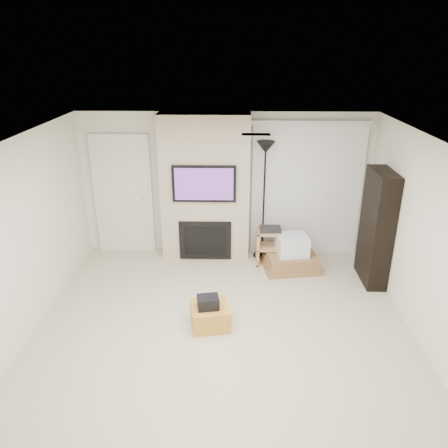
{
  "coord_description": "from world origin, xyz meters",
  "views": [
    {
      "loc": [
        0.12,
        -4.53,
        3.52
      ],
      "look_at": [
        0.0,
        1.2,
        1.15
      ],
      "focal_mm": 35.0,
      "sensor_mm": 36.0,
      "label": 1
    }
  ],
  "objects_px": {
    "ottoman": "(210,315)",
    "box_stack": "(291,256)",
    "av_stand": "(270,244)",
    "bookshelf": "(376,228)",
    "floor_lamp": "(265,168)"
  },
  "relations": [
    {
      "from": "av_stand",
      "to": "bookshelf",
      "type": "bearing_deg",
      "value": -19.35
    },
    {
      "from": "ottoman",
      "to": "bookshelf",
      "type": "distance_m",
      "value": 2.92
    },
    {
      "from": "floor_lamp",
      "to": "box_stack",
      "type": "height_order",
      "value": "floor_lamp"
    },
    {
      "from": "ottoman",
      "to": "floor_lamp",
      "type": "distance_m",
      "value": 2.69
    },
    {
      "from": "box_stack",
      "to": "bookshelf",
      "type": "relative_size",
      "value": 0.55
    },
    {
      "from": "ottoman",
      "to": "bookshelf",
      "type": "height_order",
      "value": "bookshelf"
    },
    {
      "from": "ottoman",
      "to": "av_stand",
      "type": "height_order",
      "value": "av_stand"
    },
    {
      "from": "ottoman",
      "to": "box_stack",
      "type": "distance_m",
      "value": 2.08
    },
    {
      "from": "floor_lamp",
      "to": "box_stack",
      "type": "xyz_separation_m",
      "value": [
        0.46,
        -0.46,
        -1.4
      ]
    },
    {
      "from": "floor_lamp",
      "to": "av_stand",
      "type": "distance_m",
      "value": 1.31
    },
    {
      "from": "box_stack",
      "to": "bookshelf",
      "type": "xyz_separation_m",
      "value": [
        1.23,
        -0.34,
        0.67
      ]
    },
    {
      "from": "bookshelf",
      "to": "box_stack",
      "type": "bearing_deg",
      "value": 164.45
    },
    {
      "from": "av_stand",
      "to": "box_stack",
      "type": "relative_size",
      "value": 0.67
    },
    {
      "from": "box_stack",
      "to": "ottoman",
      "type": "bearing_deg",
      "value": -128.16
    },
    {
      "from": "box_stack",
      "to": "floor_lamp",
      "type": "bearing_deg",
      "value": 135.03
    }
  ]
}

